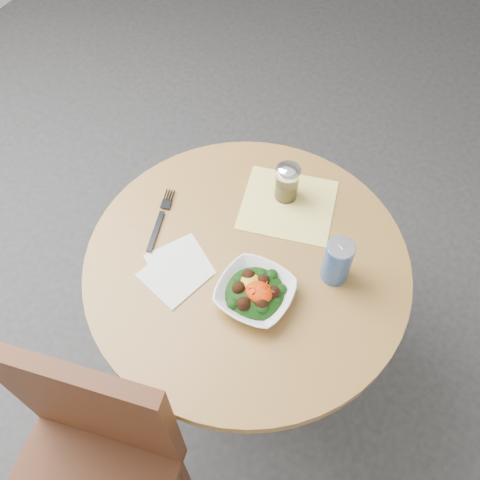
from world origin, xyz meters
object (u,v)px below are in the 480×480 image
(chair, at_px, (90,465))
(beverage_can, at_px, (337,261))
(salad_bowl, at_px, (255,293))
(spice_shaker, at_px, (287,182))

(chair, distance_m, beverage_can, 0.83)
(salad_bowl, height_order, spice_shaker, spice_shaker)
(chair, bearing_deg, spice_shaker, 84.48)
(beverage_can, bearing_deg, chair, -114.53)
(salad_bowl, bearing_deg, beverage_can, 48.69)
(spice_shaker, distance_m, beverage_can, 0.30)
(salad_bowl, relative_size, spice_shaker, 1.53)
(spice_shaker, relative_size, beverage_can, 0.91)
(beverage_can, bearing_deg, salad_bowl, -131.31)
(salad_bowl, bearing_deg, spice_shaker, 104.79)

